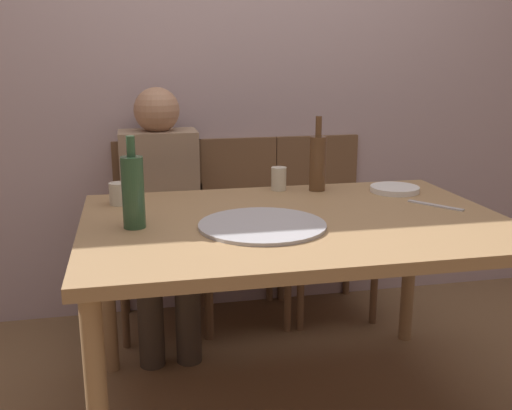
{
  "coord_description": "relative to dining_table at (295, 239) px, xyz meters",
  "views": [
    {
      "loc": [
        -0.55,
        -1.93,
        1.32
      ],
      "look_at": [
        -0.14,
        0.02,
        0.81
      ],
      "focal_mm": 41.58,
      "sensor_mm": 36.0,
      "label": 1
    }
  ],
  "objects": [
    {
      "name": "beer_bottle",
      "position": [
        -0.55,
        0.0,
        0.2
      ],
      "size": [
        0.07,
        0.07,
        0.31
      ],
      "color": "#2D5133",
      "rests_on": "dining_table"
    },
    {
      "name": "pizza_tray",
      "position": [
        -0.14,
        -0.08,
        0.08
      ],
      "size": [
        0.43,
        0.43,
        0.01
      ],
      "primitive_type": "cylinder",
      "color": "#ADADB2",
      "rests_on": "dining_table"
    },
    {
      "name": "chair_middle",
      "position": [
        -0.04,
        0.91,
        -0.17
      ],
      "size": [
        0.44,
        0.44,
        0.9
      ],
      "rotation": [
        0.0,
        0.0,
        3.14
      ],
      "color": "brown",
      "rests_on": "ground_plane"
    },
    {
      "name": "tumbler_near",
      "position": [
        0.05,
        0.44,
        0.12
      ],
      "size": [
        0.06,
        0.06,
        0.1
      ],
      "primitive_type": "cylinder",
      "color": "beige",
      "rests_on": "dining_table"
    },
    {
      "name": "ground_plane",
      "position": [
        0.0,
        0.0,
        -0.68
      ],
      "size": [
        8.0,
        8.0,
        0.0
      ],
      "primitive_type": "plane",
      "color": "brown"
    },
    {
      "name": "guest_in_sweater",
      "position": [
        -0.43,
        0.75,
        -0.04
      ],
      "size": [
        0.36,
        0.56,
        1.17
      ],
      "rotation": [
        0.0,
        0.0,
        3.14
      ],
      "color": "#937A60",
      "rests_on": "ground_plane"
    },
    {
      "name": "chair_left",
      "position": [
        -0.43,
        0.91,
        -0.17
      ],
      "size": [
        0.44,
        0.44,
        0.9
      ],
      "rotation": [
        0.0,
        0.0,
        3.14
      ],
      "color": "brown",
      "rests_on": "ground_plane"
    },
    {
      "name": "plate_stack",
      "position": [
        0.51,
        0.3,
        0.09
      ],
      "size": [
        0.2,
        0.2,
        0.02
      ],
      "primitive_type": "cylinder",
      "color": "white",
      "rests_on": "dining_table"
    },
    {
      "name": "dining_table",
      "position": [
        0.0,
        0.0,
        0.0
      ],
      "size": [
        1.48,
        1.01,
        0.76
      ],
      "color": "#99754C",
      "rests_on": "ground_plane"
    },
    {
      "name": "tumbler_far",
      "position": [
        -0.61,
        0.33,
        0.12
      ],
      "size": [
        0.07,
        0.07,
        0.08
      ],
      "primitive_type": "cylinder",
      "color": "beige",
      "rests_on": "dining_table"
    },
    {
      "name": "table_knife",
      "position": [
        0.56,
        0.05,
        0.08
      ],
      "size": [
        0.14,
        0.19,
        0.01
      ],
      "primitive_type": "cube",
      "rotation": [
        0.0,
        0.0,
        5.34
      ],
      "color": "#B7B7BC",
      "rests_on": "dining_table"
    },
    {
      "name": "wine_bottle",
      "position": [
        0.21,
        0.4,
        0.2
      ],
      "size": [
        0.07,
        0.07,
        0.31
      ],
      "color": "brown",
      "rests_on": "dining_table"
    },
    {
      "name": "back_wall",
      "position": [
        0.0,
        1.08,
        0.62
      ],
      "size": [
        6.0,
        0.1,
        2.6
      ],
      "primitive_type": "cube",
      "color": "#B29EA3",
      "rests_on": "ground_plane"
    },
    {
      "name": "chair_right",
      "position": [
        0.4,
        0.91,
        -0.17
      ],
      "size": [
        0.44,
        0.44,
        0.9
      ],
      "rotation": [
        0.0,
        0.0,
        3.14
      ],
      "color": "brown",
      "rests_on": "ground_plane"
    }
  ]
}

